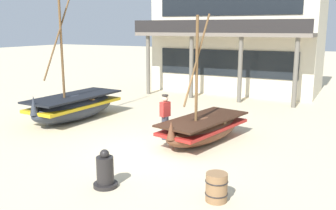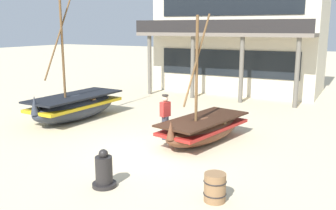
{
  "view_description": "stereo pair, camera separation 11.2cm",
  "coord_description": "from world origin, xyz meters",
  "px_view_note": "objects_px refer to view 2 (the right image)",
  "views": [
    {
      "loc": [
        5.92,
        -10.35,
        4.07
      ],
      "look_at": [
        0.0,
        1.0,
        1.4
      ],
      "focal_mm": 39.82,
      "sensor_mm": 36.0,
      "label": 1
    },
    {
      "loc": [
        6.02,
        -10.3,
        4.07
      ],
      "look_at": [
        0.0,
        1.0,
        1.4
      ],
      "focal_mm": 39.82,
      "sensor_mm": 36.0,
      "label": 2
    }
  ],
  "objects_px": {
    "capstan_winch": "(104,172)",
    "wooden_barrel": "(215,187)",
    "fisherman_by_hull": "(165,117)",
    "harbor_building_main": "(240,33)",
    "fishing_boat_centre_large": "(203,128)",
    "fishing_boat_near_left": "(75,106)"
  },
  "relations": [
    {
      "from": "fishing_boat_near_left",
      "to": "fisherman_by_hull",
      "type": "height_order",
      "value": "fishing_boat_near_left"
    },
    {
      "from": "fishing_boat_centre_large",
      "to": "fisherman_by_hull",
      "type": "bearing_deg",
      "value": -164.36
    },
    {
      "from": "capstan_winch",
      "to": "wooden_barrel",
      "type": "xyz_separation_m",
      "value": [
        2.84,
        0.56,
        -0.06
      ]
    },
    {
      "from": "fishing_boat_near_left",
      "to": "fishing_boat_centre_large",
      "type": "bearing_deg",
      "value": -3.46
    },
    {
      "from": "fishing_boat_centre_large",
      "to": "capstan_winch",
      "type": "bearing_deg",
      "value": -99.03
    },
    {
      "from": "fishing_boat_near_left",
      "to": "wooden_barrel",
      "type": "xyz_separation_m",
      "value": [
        8.44,
        -4.63,
        -0.27
      ]
    },
    {
      "from": "fishing_boat_centre_large",
      "to": "harbor_building_main",
      "type": "bearing_deg",
      "value": 101.68
    },
    {
      "from": "capstan_winch",
      "to": "wooden_barrel",
      "type": "bearing_deg",
      "value": 11.23
    },
    {
      "from": "fishing_boat_centre_large",
      "to": "capstan_winch",
      "type": "xyz_separation_m",
      "value": [
        -0.76,
        -4.81,
        -0.09
      ]
    },
    {
      "from": "capstan_winch",
      "to": "harbor_building_main",
      "type": "relative_size",
      "value": 0.1
    },
    {
      "from": "fishing_boat_centre_large",
      "to": "wooden_barrel",
      "type": "distance_m",
      "value": 4.73
    },
    {
      "from": "harbor_building_main",
      "to": "fishing_boat_centre_large",
      "type": "bearing_deg",
      "value": -78.32
    },
    {
      "from": "fishing_boat_centre_large",
      "to": "harbor_building_main",
      "type": "height_order",
      "value": "harbor_building_main"
    },
    {
      "from": "fisherman_by_hull",
      "to": "harbor_building_main",
      "type": "distance_m",
      "value": 12.61
    },
    {
      "from": "fishing_boat_near_left",
      "to": "fisherman_by_hull",
      "type": "relative_size",
      "value": 3.67
    },
    {
      "from": "fishing_boat_near_left",
      "to": "harbor_building_main",
      "type": "relative_size",
      "value": 0.59
    },
    {
      "from": "capstan_winch",
      "to": "harbor_building_main",
      "type": "xyz_separation_m",
      "value": [
        -1.68,
        16.65,
        3.33
      ]
    },
    {
      "from": "fishing_boat_centre_large",
      "to": "fisherman_by_hull",
      "type": "distance_m",
      "value": 1.45
    },
    {
      "from": "capstan_winch",
      "to": "wooden_barrel",
      "type": "height_order",
      "value": "capstan_winch"
    },
    {
      "from": "fishing_boat_near_left",
      "to": "harbor_building_main",
      "type": "height_order",
      "value": "harbor_building_main"
    },
    {
      "from": "fishing_boat_centre_large",
      "to": "harbor_building_main",
      "type": "distance_m",
      "value": 12.52
    },
    {
      "from": "fisherman_by_hull",
      "to": "capstan_winch",
      "type": "bearing_deg",
      "value": -82.39
    }
  ]
}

